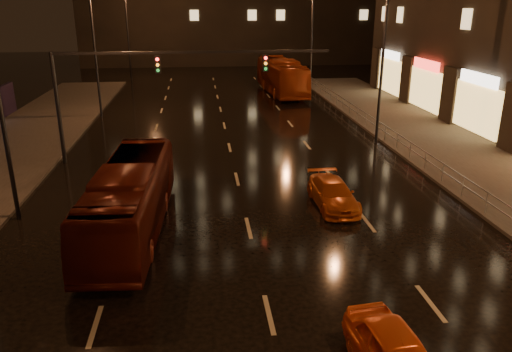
% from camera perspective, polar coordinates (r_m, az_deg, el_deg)
% --- Properties ---
extents(ground, '(140.00, 140.00, 0.00)m').
position_cam_1_polar(ground, '(29.78, -2.80, 2.22)').
color(ground, black).
rests_on(ground, ground).
extents(sidewalk_right, '(7.00, 70.00, 0.15)m').
position_cam_1_polar(sidewalk_right, '(29.29, 25.33, 0.19)').
color(sidewalk_right, '#38332D').
rests_on(sidewalk_right, ground).
extents(traffic_signal, '(15.31, 0.32, 6.20)m').
position_cam_1_polar(traffic_signal, '(28.88, -13.21, 10.84)').
color(traffic_signal, black).
rests_on(traffic_signal, ground).
extents(railing_right, '(0.05, 56.00, 1.00)m').
position_cam_1_polar(railing_right, '(30.06, 17.27, 3.30)').
color(railing_right, '#99999E').
rests_on(railing_right, sidewalk_right).
extents(bus_red, '(2.92, 10.12, 2.78)m').
position_cam_1_polar(bus_red, '(20.30, -14.17, -2.51)').
color(bus_red, '#4E130B').
rests_on(bus_red, ground).
extents(bus_curb, '(3.48, 12.30, 3.39)m').
position_cam_1_polar(bus_curb, '(50.92, 2.93, 11.31)').
color(bus_curb, '#96300F').
rests_on(bus_curb, ground).
extents(taxi_far, '(1.76, 4.12, 1.18)m').
position_cam_1_polar(taxi_far, '(22.63, 8.78, -2.01)').
color(taxi_far, '#C44F12').
rests_on(taxi_far, ground).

